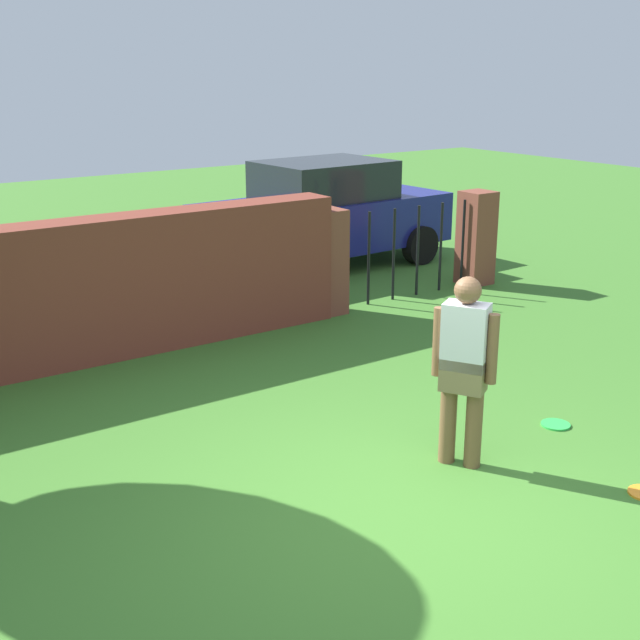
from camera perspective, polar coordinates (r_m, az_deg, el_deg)
The scene contains 6 objects.
ground_plane at distance 6.51m, azimuth 5.70°, elevation -12.97°, with size 40.00×40.00×0.00m, color #3D7528.
brick_wall at distance 9.49m, azimuth -20.15°, elevation 1.05°, with size 7.98×0.50×1.60m, color brown.
person at distance 6.98m, azimuth 9.67°, elevation -2.87°, with size 0.37×0.48×1.62m.
fence_gate at distance 12.04m, azimuth 5.80°, elevation 4.76°, with size 3.20×0.44×1.40m.
car at distance 13.81m, azimuth 0.26°, elevation 7.12°, with size 4.28×2.09×1.72m.
frisbee_green at distance 8.23m, azimuth 15.57°, elevation -6.79°, with size 0.27×0.27×0.02m, color green.
Camera 1 is at (-3.73, -4.23, 3.25)m, focal length 47.57 mm.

